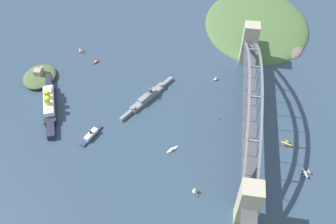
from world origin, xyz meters
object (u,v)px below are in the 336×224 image
Objects in this scene: small_boat_4 at (195,190)px; channel_marker_buoy at (218,118)px; fort_island_mid_harbor at (40,76)px; seaplane_second_in_formation at (305,173)px; naval_cruiser at (148,97)px; seaplane_taxiing_near_bridge at (286,144)px; small_boat_0 at (172,149)px; small_boat_2 at (81,49)px; small_boat_1 at (96,62)px; small_boat_3 at (216,78)px; harbor_arch_bridge at (249,107)px; harbor_ferry_steamer at (91,135)px; ocean_liner at (49,103)px.

channel_marker_buoy is at bearing -9.96° from small_boat_4.
fort_island_mid_harbor reaches higher than seaplane_second_in_formation.
naval_cruiser reaches higher than channel_marker_buoy.
seaplane_taxiing_near_bridge reaches higher than channel_marker_buoy.
small_boat_0 is (-63.32, -35.86, -2.33)m from naval_cruiser.
small_boat_2 is 3.04× the size of channel_marker_buoy.
small_boat_3 reaches higher than small_boat_1.
small_boat_0 is at bearing -115.04° from fort_island_mid_harbor.
small_boat_4 reaches higher than small_boat_2.
small_boat_4 is at bearing -137.49° from small_boat_2.
harbor_arch_bridge is at bearing -98.73° from fort_island_mid_harbor.
small_boat_4 is (-83.30, 42.72, -24.17)m from harbor_arch_bridge.
fort_island_mid_harbor is 66.71m from small_boat_1.
small_boat_0 is at bearing 31.65° from small_boat_4.
harbor_ferry_steamer is at bearing 87.08° from small_boat_0.
ocean_liner is 48.72m from fort_island_mid_harbor.
seaplane_second_in_formation reaches higher than channel_marker_buoy.
fort_island_mid_harbor reaches higher than seaplane_taxiing_near_bridge.
seaplane_second_in_formation is at bearing -106.53° from fort_island_mid_harbor.
harbor_ferry_steamer is at bearing 103.65° from harbor_arch_bridge.
small_boat_2 is (17.02, 24.04, 2.99)m from small_boat_1.
seaplane_second_in_formation is 124.36m from small_boat_0.
small_boat_1 is at bearing 43.67° from small_boat_0.
small_boat_2 is (89.67, 201.27, -24.66)m from harbor_arch_bridge.
harbor_arch_bridge reaches higher than small_boat_4.
small_boat_2 is at bearing 65.84° from seaplane_taxiing_near_bridge.
ocean_liner is 178.49m from channel_marker_buoy.
small_boat_0 is 1.22× the size of small_boat_2.
ocean_liner reaches higher than small_boat_2.
small_boat_2 is at bearing 81.27° from small_boat_3.
harbor_ferry_steamer is at bearing -131.46° from fort_island_mid_harbor.
seaplane_taxiing_near_bridge is 1.57× the size of small_boat_3.
fort_island_mid_harbor is at bearing 73.47° from seaplane_second_in_formation.
small_boat_3 is at bearing 6.33° from channel_marker_buoy.
harbor_ferry_steamer is at bearing 66.65° from small_boat_4.
seaplane_taxiing_near_bridge is 235.63m from small_boat_1.
small_boat_2 is at bearing 45.41° from small_boat_0.
seaplane_second_in_formation is 103.47m from small_boat_4.
harbor_ferry_steamer is at bearing -158.23° from small_boat_2.
harbor_arch_bridge is 38.96m from channel_marker_buoy.
small_boat_1 is (72.65, 177.23, -27.65)m from harbor_arch_bridge.
seaplane_taxiing_near_bridge is (-54.27, -272.73, -1.86)m from fort_island_mid_harbor.
harbor_ferry_steamer is 2.73× the size of seaplane_second_in_formation.
harbor_arch_bridge is at bearing -114.01° from small_boat_2.
harbor_arch_bridge is 221.71m from small_boat_2.
naval_cruiser is (27.04, -100.50, -2.68)m from ocean_liner.
channel_marker_buoy is at bearing -115.82° from small_boat_2.
small_boat_3 is (28.20, -199.09, -0.96)m from fort_island_mid_harbor.
fort_island_mid_harbor reaches higher than small_boat_4.
channel_marker_buoy is (88.72, -15.59, -3.26)m from small_boat_4.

